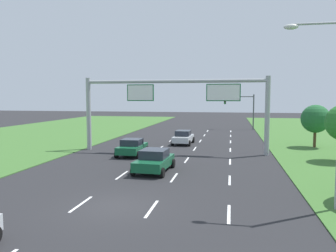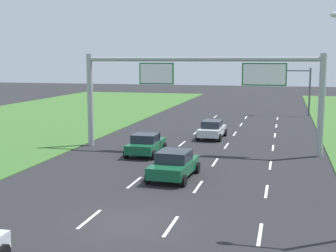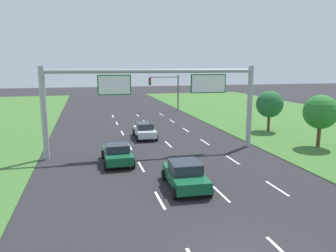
{
  "view_description": "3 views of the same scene",
  "coord_description": "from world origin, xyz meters",
  "px_view_note": "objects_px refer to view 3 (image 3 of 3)",
  "views": [
    {
      "loc": [
        5.28,
        -14.27,
        5.11
      ],
      "look_at": [
        -1.03,
        18.29,
        2.22
      ],
      "focal_mm": 35.0,
      "sensor_mm": 36.0,
      "label": 1
    },
    {
      "loc": [
        6.0,
        -17.38,
        6.62
      ],
      "look_at": [
        -1.63,
        13.0,
        2.11
      ],
      "focal_mm": 50.0,
      "sensor_mm": 36.0,
      "label": 2
    },
    {
      "loc": [
        -5.32,
        -9.98,
        7.07
      ],
      "look_at": [
        0.92,
        14.84,
        2.29
      ],
      "focal_mm": 35.0,
      "sensor_mm": 36.0,
      "label": 3
    }
  ],
  "objects_px": {
    "traffic_light_mast": "(166,86)",
    "car_near_red": "(145,130)",
    "roadside_tree_far": "(270,104)",
    "roadside_tree_mid": "(321,112)",
    "car_mid_lane": "(185,175)",
    "car_lead_silver": "(117,153)",
    "sign_gantry": "(157,93)"
  },
  "relations": [
    {
      "from": "traffic_light_mast",
      "to": "car_near_red",
      "type": "bearing_deg",
      "value": -109.99
    },
    {
      "from": "roadside_tree_far",
      "to": "traffic_light_mast",
      "type": "bearing_deg",
      "value": 110.4
    },
    {
      "from": "roadside_tree_mid",
      "to": "roadside_tree_far",
      "type": "bearing_deg",
      "value": 93.16
    },
    {
      "from": "car_near_red",
      "to": "car_mid_lane",
      "type": "height_order",
      "value": "car_mid_lane"
    },
    {
      "from": "car_lead_silver",
      "to": "roadside_tree_mid",
      "type": "relative_size",
      "value": 0.89
    },
    {
      "from": "car_near_red",
      "to": "car_lead_silver",
      "type": "height_order",
      "value": "car_near_red"
    },
    {
      "from": "car_near_red",
      "to": "car_mid_lane",
      "type": "xyz_separation_m",
      "value": [
        -0.03,
        -13.64,
        0.01
      ]
    },
    {
      "from": "roadside_tree_mid",
      "to": "roadside_tree_far",
      "type": "relative_size",
      "value": 1.05
    },
    {
      "from": "car_near_red",
      "to": "roadside_tree_far",
      "type": "xyz_separation_m",
      "value": [
        13.54,
        -0.05,
        2.19
      ]
    },
    {
      "from": "car_near_red",
      "to": "roadside_tree_mid",
      "type": "xyz_separation_m",
      "value": [
        13.95,
        -7.43,
        2.35
      ]
    },
    {
      "from": "car_mid_lane",
      "to": "sign_gantry",
      "type": "relative_size",
      "value": 0.25
    },
    {
      "from": "traffic_light_mast",
      "to": "sign_gantry",
      "type": "bearing_deg",
      "value": -105.48
    },
    {
      "from": "traffic_light_mast",
      "to": "car_mid_lane",
      "type": "bearing_deg",
      "value": -101.85
    },
    {
      "from": "car_mid_lane",
      "to": "roadside_tree_far",
      "type": "xyz_separation_m",
      "value": [
        13.58,
        13.59,
        2.17
      ]
    },
    {
      "from": "sign_gantry",
      "to": "traffic_light_mast",
      "type": "height_order",
      "value": "sign_gantry"
    },
    {
      "from": "car_lead_silver",
      "to": "roadside_tree_mid",
      "type": "height_order",
      "value": "roadside_tree_mid"
    },
    {
      "from": "sign_gantry",
      "to": "traffic_light_mast",
      "type": "bearing_deg",
      "value": 74.52
    },
    {
      "from": "car_near_red",
      "to": "roadside_tree_mid",
      "type": "height_order",
      "value": "roadside_tree_mid"
    },
    {
      "from": "traffic_light_mast",
      "to": "roadside_tree_mid",
      "type": "bearing_deg",
      "value": -74.29
    },
    {
      "from": "roadside_tree_mid",
      "to": "car_lead_silver",
      "type": "bearing_deg",
      "value": -178.69
    },
    {
      "from": "car_near_red",
      "to": "roadside_tree_mid",
      "type": "distance_m",
      "value": 15.98
    },
    {
      "from": "traffic_light_mast",
      "to": "roadside_tree_mid",
      "type": "xyz_separation_m",
      "value": [
        7.26,
        -25.82,
        -0.75
      ]
    },
    {
      "from": "car_lead_silver",
      "to": "sign_gantry",
      "type": "distance_m",
      "value": 5.88
    },
    {
      "from": "car_mid_lane",
      "to": "traffic_light_mast",
      "type": "bearing_deg",
      "value": 80.95
    },
    {
      "from": "traffic_light_mast",
      "to": "car_lead_silver",
      "type": "bearing_deg",
      "value": -111.09
    },
    {
      "from": "traffic_light_mast",
      "to": "roadside_tree_far",
      "type": "distance_m",
      "value": 19.69
    },
    {
      "from": "sign_gantry",
      "to": "roadside_tree_mid",
      "type": "distance_m",
      "value": 14.12
    },
    {
      "from": "car_near_red",
      "to": "roadside_tree_mid",
      "type": "relative_size",
      "value": 0.88
    },
    {
      "from": "car_near_red",
      "to": "car_mid_lane",
      "type": "distance_m",
      "value": 13.64
    },
    {
      "from": "car_lead_silver",
      "to": "car_near_red",
      "type": "bearing_deg",
      "value": 65.97
    },
    {
      "from": "traffic_light_mast",
      "to": "roadside_tree_far",
      "type": "relative_size",
      "value": 1.28
    },
    {
      "from": "car_lead_silver",
      "to": "car_mid_lane",
      "type": "bearing_deg",
      "value": -60.17
    }
  ]
}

